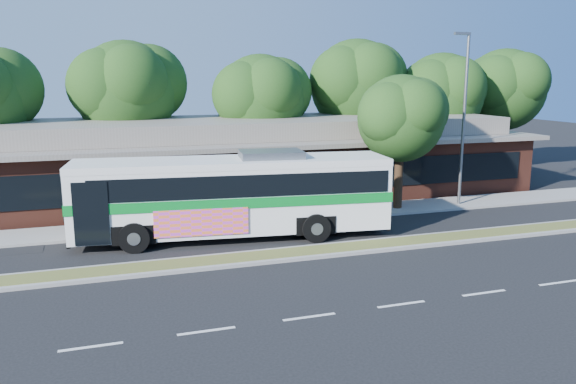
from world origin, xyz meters
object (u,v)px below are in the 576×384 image
(sedan, at_px, (25,207))
(sidewalk_tree, at_px, (405,116))
(lamp_post, at_px, (463,115))
(transit_bus, at_px, (235,190))

(sedan, bearing_deg, sidewalk_tree, -76.83)
(lamp_post, xyz_separation_m, transit_bus, (-12.78, -2.21, -2.82))
(lamp_post, distance_m, sidewalk_tree, 3.26)
(transit_bus, relative_size, sedan, 3.14)
(transit_bus, distance_m, sidewalk_tree, 10.24)
(lamp_post, xyz_separation_m, sedan, (-21.84, 3.87, -4.28))
(lamp_post, height_order, sedan, lamp_post)
(lamp_post, distance_m, transit_bus, 13.27)
(lamp_post, relative_size, sedan, 2.10)
(lamp_post, bearing_deg, transit_bus, -170.19)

